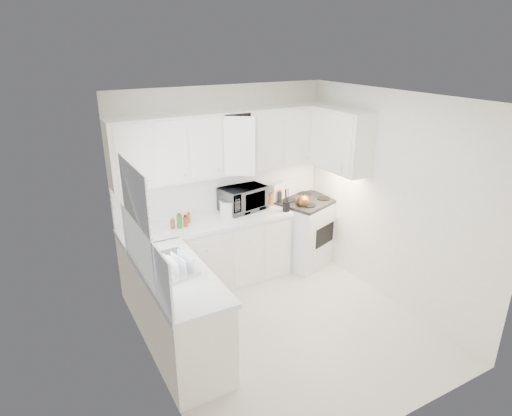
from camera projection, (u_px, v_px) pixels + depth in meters
floor at (285, 327)px, 5.07m from camera, size 3.20×3.20×0.00m
ceiling at (292, 99)px, 4.13m from camera, size 3.20×3.20×0.00m
wall_back at (224, 184)px, 5.90m from camera, size 3.00×0.00×3.00m
wall_front at (403, 297)px, 3.29m from camera, size 3.00×0.00×3.00m
wall_left at (148, 256)px, 3.92m from camera, size 0.00×3.20×3.20m
wall_right at (392, 201)px, 5.28m from camera, size 0.00×3.20×3.20m
window_blinds at (138, 217)px, 4.12m from camera, size 0.06×0.96×1.06m
lower_cabinets_back at (209, 255)px, 5.79m from camera, size 2.22×0.60×0.90m
lower_cabinets_left at (179, 315)px, 4.52m from camera, size 0.60×1.60×0.90m
countertop_back at (207, 222)px, 5.61m from camera, size 2.24×0.64×0.05m
countertop_left at (176, 275)px, 4.36m from camera, size 0.64×1.62×0.05m
backsplash_back at (224, 189)px, 5.92m from camera, size 2.98×0.02×0.55m
backsplash_left at (144, 255)px, 4.11m from camera, size 0.02×1.60×0.55m
upper_cabinets_back at (229, 173)px, 5.70m from camera, size 3.00×0.33×0.80m
upper_cabinets_right at (339, 170)px, 5.80m from camera, size 0.33×0.90×0.80m
sink at (164, 248)px, 4.59m from camera, size 0.42×0.38×0.30m
stove at (306, 222)px, 6.38m from camera, size 0.99×0.90×1.25m
tea_kettle at (303, 200)px, 6.02m from camera, size 0.29×0.26×0.22m
frying_pan at (310, 195)px, 6.47m from camera, size 0.40×0.54×0.04m
microwave at (243, 196)px, 5.89m from camera, size 0.65×0.44×0.40m
rice_cooker at (229, 206)px, 5.74m from camera, size 0.28×0.28×0.24m
paper_towel at (227, 200)px, 5.92m from camera, size 0.12×0.12×0.27m
utensil_crock at (286, 200)px, 5.85m from camera, size 0.11×0.11×0.33m
dish_rack at (174, 265)px, 4.25m from camera, size 0.46×0.38×0.23m
spice_left_0 at (169, 219)px, 5.47m from camera, size 0.06×0.06×0.13m
spice_left_1 at (177, 221)px, 5.43m from camera, size 0.06×0.06×0.13m
spice_left_2 at (181, 217)px, 5.54m from camera, size 0.06×0.06×0.13m
spice_left_3 at (189, 218)px, 5.50m from camera, size 0.06×0.06×0.13m
sauce_right_0 at (266, 197)px, 6.14m from camera, size 0.06×0.06×0.19m
sauce_right_1 at (271, 198)px, 6.12m from camera, size 0.06×0.06×0.19m
sauce_right_2 at (272, 196)px, 6.19m from camera, size 0.06×0.06×0.19m
sauce_right_3 at (278, 197)px, 6.17m from camera, size 0.06×0.06×0.19m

